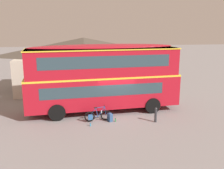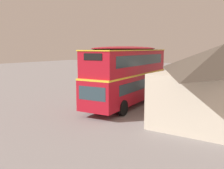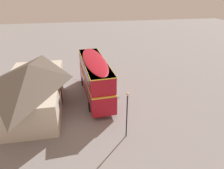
# 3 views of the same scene
# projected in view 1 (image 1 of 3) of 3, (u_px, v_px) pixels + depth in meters

# --- Properties ---
(ground_plane) EXTENTS (120.00, 120.00, 0.00)m
(ground_plane) POSITION_uv_depth(u_px,v_px,m) (115.00, 113.00, 17.91)
(ground_plane) COLOR gray
(double_decker_bus) EXTENTS (10.77, 3.18, 4.79)m
(double_decker_bus) POSITION_uv_depth(u_px,v_px,m) (103.00, 75.00, 17.80)
(double_decker_bus) COLOR black
(double_decker_bus) RESTS_ON ground
(touring_bicycle) EXTENTS (1.74, 0.57, 0.99)m
(touring_bicycle) POSITION_uv_depth(u_px,v_px,m) (97.00, 116.00, 16.36)
(touring_bicycle) COLOR black
(touring_bicycle) RESTS_ON ground
(backpack_on_ground) EXTENTS (0.37, 0.39, 0.57)m
(backpack_on_ground) POSITION_uv_depth(u_px,v_px,m) (110.00, 117.00, 16.34)
(backpack_on_ground) COLOR #2D4C7A
(backpack_on_ground) RESTS_ON ground
(water_bottle_green_metal) EXTENTS (0.07, 0.07, 0.23)m
(water_bottle_green_metal) POSITION_uv_depth(u_px,v_px,m) (115.00, 120.00, 16.32)
(water_bottle_green_metal) COLOR green
(water_bottle_green_metal) RESTS_ON ground
(water_bottle_blue_sports) EXTENTS (0.08, 0.08, 0.22)m
(water_bottle_blue_sports) POSITION_uv_depth(u_px,v_px,m) (90.00, 124.00, 15.61)
(water_bottle_blue_sports) COLOR #338CBF
(water_bottle_blue_sports) RESTS_ON ground
(pub_building) EXTENTS (12.60, 6.38, 4.93)m
(pub_building) POSITION_uv_depth(u_px,v_px,m) (84.00, 63.00, 24.34)
(pub_building) COLOR beige
(pub_building) RESTS_ON ground
(kerb_bollard) EXTENTS (0.16, 0.16, 0.97)m
(kerb_bollard) POSITION_uv_depth(u_px,v_px,m) (156.00, 115.00, 16.18)
(kerb_bollard) COLOR #333338
(kerb_bollard) RESTS_ON ground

